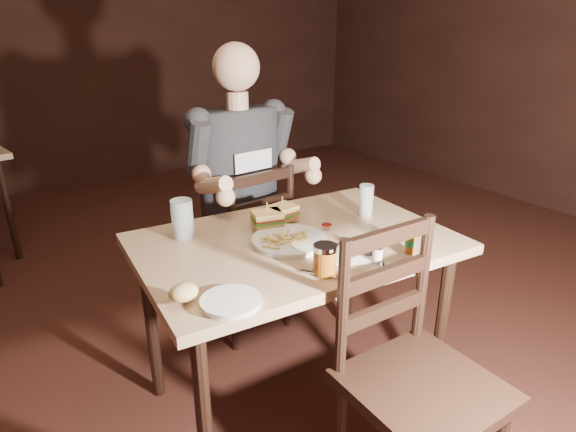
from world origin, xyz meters
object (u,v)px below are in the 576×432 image
chair_near (424,387)px  hot_sauce (411,238)px  dinner_plate (289,241)px  glass_left (182,219)px  diner (244,153)px  glass_right (366,201)px  main_table (295,258)px  side_plate (231,303)px  chair_far (242,248)px  syrup_dispenser (325,260)px

chair_near → hot_sauce: (0.22, 0.30, 0.35)m
dinner_plate → glass_left: glass_left is taller
dinner_plate → hot_sauce: (0.32, -0.31, 0.05)m
diner → glass_right: size_ratio=7.13×
main_table → side_plate: size_ratio=7.05×
main_table → chair_far: 0.68m
main_table → glass_right: 0.42m
chair_near → dinner_plate: size_ratio=3.42×
glass_right → syrup_dispenser: size_ratio=1.34×
side_plate → glass_right: bearing=21.2°
chair_far → glass_right: size_ratio=6.51×
main_table → chair_near: chair_near is taller
diner → side_plate: diner is taller
glass_left → chair_far: bearing=39.9°
glass_left → syrup_dispenser: bearing=-63.3°
glass_right → dinner_plate: bearing=-172.9°
glass_right → chair_near: bearing=-116.9°
chair_far → side_plate: (-0.53, -0.92, 0.32)m
dinner_plate → hot_sauce: bearing=-44.7°
glass_left → side_plate: size_ratio=0.87×
glass_right → side_plate: 0.89m
diner → dinner_plate: size_ratio=3.59×
main_table → glass_left: bearing=144.0°
chair_far → chair_near: bearing=83.0°
main_table → syrup_dispenser: (-0.08, -0.29, 0.13)m
hot_sauce → syrup_dispenser: 0.36m
hot_sauce → side_plate: size_ratio=0.70×
chair_near → syrup_dispenser: size_ratio=9.10×
chair_near → side_plate: chair_near is taller
diner → glass_left: diner is taller
diner → glass_right: 0.64m
glass_left → glass_right: (0.75, -0.22, -0.01)m
hot_sauce → syrup_dispenser: hot_sauce is taller
side_plate → chair_far: bearing=60.2°
glass_right → side_plate: glass_right is taller
side_plate → diner: bearing=58.5°
dinner_plate → chair_far: bearing=78.0°
glass_left → hot_sauce: glass_left is taller
chair_far → syrup_dispenser: (-0.18, -0.92, 0.36)m
diner → hot_sauce: (0.17, -0.92, -0.15)m
chair_far → syrup_dispenser: bearing=74.0°
chair_near → dinner_plate: chair_near is taller
syrup_dispenser → side_plate: bearing=-176.2°
glass_left → diner: bearing=35.6°
dinner_plate → syrup_dispenser: size_ratio=2.66×
chair_near → diner: size_ratio=0.95×
main_table → side_plate: side_plate is taller
glass_left → syrup_dispenser: 0.61m
chair_far → glass_left: glass_left is taller
diner → side_plate: size_ratio=5.66×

